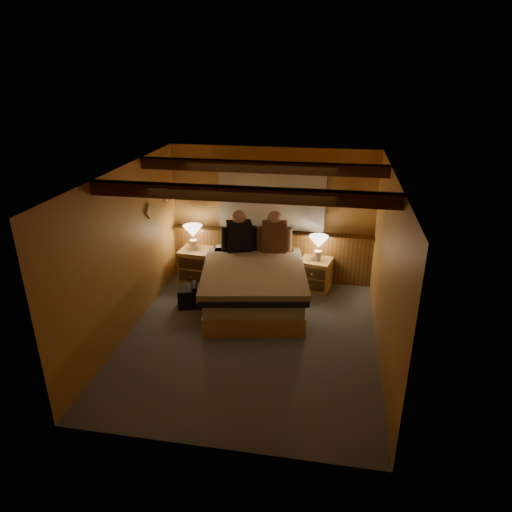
% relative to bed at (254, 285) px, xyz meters
% --- Properties ---
extents(floor, '(4.20, 4.20, 0.00)m').
position_rel_bed_xyz_m(floor, '(0.12, -0.96, -0.36)').
color(floor, '#515760').
rests_on(floor, ground).
extents(ceiling, '(4.20, 4.20, 0.00)m').
position_rel_bed_xyz_m(ceiling, '(0.12, -0.96, 2.04)').
color(ceiling, '#CC854C').
rests_on(ceiling, wall_back).
extents(wall_back, '(3.60, 0.00, 3.60)m').
position_rel_bed_xyz_m(wall_back, '(0.12, 1.14, 0.84)').
color(wall_back, '#B88D42').
rests_on(wall_back, floor).
extents(wall_left, '(0.00, 4.20, 4.20)m').
position_rel_bed_xyz_m(wall_left, '(-1.68, -0.96, 0.84)').
color(wall_left, '#B88D42').
rests_on(wall_left, floor).
extents(wall_right, '(0.00, 4.20, 4.20)m').
position_rel_bed_xyz_m(wall_right, '(1.92, -0.96, 0.84)').
color(wall_right, '#B88D42').
rests_on(wall_right, floor).
extents(wall_front, '(3.60, 0.00, 3.60)m').
position_rel_bed_xyz_m(wall_front, '(0.12, -3.06, 0.84)').
color(wall_front, '#B88D42').
rests_on(wall_front, floor).
extents(wainscot, '(3.60, 0.23, 0.94)m').
position_rel_bed_xyz_m(wainscot, '(0.12, 1.08, 0.12)').
color(wainscot, brown).
rests_on(wainscot, wall_back).
extents(curtain_window, '(2.18, 0.09, 1.11)m').
position_rel_bed_xyz_m(curtain_window, '(0.12, 1.07, 1.16)').
color(curtain_window, '#402710').
rests_on(curtain_window, wall_back).
extents(ceiling_beams, '(3.60, 1.65, 0.16)m').
position_rel_bed_xyz_m(ceiling_beams, '(0.12, -0.81, 1.95)').
color(ceiling_beams, '#402710').
rests_on(ceiling_beams, ceiling).
extents(coat_rail, '(0.05, 0.55, 0.24)m').
position_rel_bed_xyz_m(coat_rail, '(-1.60, 0.62, 1.30)').
color(coat_rail, silver).
rests_on(coat_rail, wall_left).
extents(framed_print, '(0.30, 0.04, 0.25)m').
position_rel_bed_xyz_m(framed_print, '(1.47, 1.12, 1.19)').
color(framed_print, tan).
rests_on(framed_print, wall_back).
extents(bed, '(1.89, 2.29, 0.70)m').
position_rel_bed_xyz_m(bed, '(0.00, 0.00, 0.00)').
color(bed, tan).
rests_on(bed, floor).
extents(nightstand_left, '(0.59, 0.54, 0.60)m').
position_rel_bed_xyz_m(nightstand_left, '(-1.20, 0.77, -0.06)').
color(nightstand_left, tan).
rests_on(nightstand_left, floor).
extents(nightstand_right, '(0.59, 0.55, 0.56)m').
position_rel_bed_xyz_m(nightstand_right, '(0.95, 0.79, -0.09)').
color(nightstand_right, tan).
rests_on(nightstand_right, floor).
extents(lamp_left, '(0.34, 0.34, 0.44)m').
position_rel_bed_xyz_m(lamp_left, '(-1.24, 0.79, 0.55)').
color(lamp_left, silver).
rests_on(lamp_left, nightstand_left).
extents(lamp_right, '(0.33, 0.33, 0.43)m').
position_rel_bed_xyz_m(lamp_right, '(0.98, 0.78, 0.50)').
color(lamp_right, silver).
rests_on(lamp_right, nightstand_right).
extents(person_left, '(0.59, 0.36, 0.75)m').
position_rel_bed_xyz_m(person_left, '(-0.37, 0.64, 0.63)').
color(person_left, black).
rests_on(person_left, bed).
extents(person_right, '(0.61, 0.28, 0.74)m').
position_rel_bed_xyz_m(person_right, '(0.23, 0.72, 0.63)').
color(person_right, '#533721').
rests_on(person_right, bed).
extents(duffel_bag, '(0.61, 0.47, 0.39)m').
position_rel_bed_xyz_m(duffel_bag, '(-0.96, -0.16, -0.20)').
color(duffel_bag, black).
rests_on(duffel_bag, floor).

